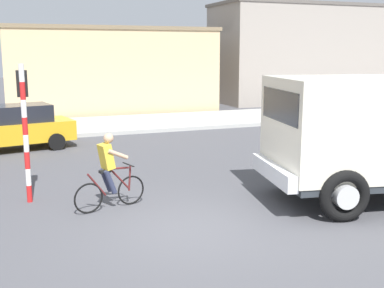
{
  "coord_description": "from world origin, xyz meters",
  "views": [
    {
      "loc": [
        -3.25,
        -8.57,
        3.49
      ],
      "look_at": [
        0.97,
        2.5,
        1.2
      ],
      "focal_mm": 45.38,
      "sensor_mm": 36.0,
      "label": 1
    }
  ],
  "objects_px": {
    "cyclist": "(109,171)",
    "traffic_light_pole": "(24,114)",
    "car_red_near": "(15,127)",
    "truck_foreground": "(384,130)"
  },
  "relations": [
    {
      "from": "truck_foreground",
      "to": "car_red_near",
      "type": "distance_m",
      "value": 12.29
    },
    {
      "from": "traffic_light_pole",
      "to": "car_red_near",
      "type": "xyz_separation_m",
      "value": [
        -0.14,
        6.52,
        -1.25
      ]
    },
    {
      "from": "truck_foreground",
      "to": "traffic_light_pole",
      "type": "distance_m",
      "value": 8.3
    },
    {
      "from": "truck_foreground",
      "to": "cyclist",
      "type": "bearing_deg",
      "value": 165.61
    },
    {
      "from": "truck_foreground",
      "to": "car_red_near",
      "type": "bearing_deg",
      "value": 130.34
    },
    {
      "from": "traffic_light_pole",
      "to": "cyclist",
      "type": "bearing_deg",
      "value": -37.09
    },
    {
      "from": "cyclist",
      "to": "traffic_light_pole",
      "type": "distance_m",
      "value": 2.4
    },
    {
      "from": "cyclist",
      "to": "car_red_near",
      "type": "bearing_deg",
      "value": 103.06
    },
    {
      "from": "cyclist",
      "to": "traffic_light_pole",
      "type": "height_order",
      "value": "traffic_light_pole"
    },
    {
      "from": "truck_foreground",
      "to": "cyclist",
      "type": "height_order",
      "value": "truck_foreground"
    }
  ]
}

